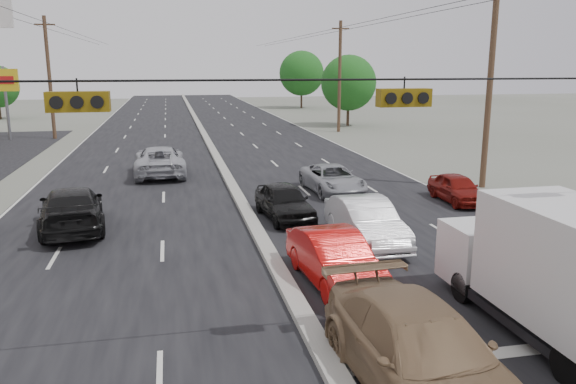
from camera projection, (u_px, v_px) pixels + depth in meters
name	position (u px, v px, depth m)	size (l,w,h in m)	color
ground	(325.00, 361.00, 11.78)	(200.00, 200.00, 0.00)	#606356
road_surface	(213.00, 152.00, 40.41)	(20.00, 160.00, 0.02)	black
center_median	(213.00, 150.00, 40.39)	(0.50, 160.00, 0.20)	gray
utility_pole_left_c	(49.00, 77.00, 46.30)	(1.60, 0.30, 10.00)	#422D1E
utility_pole_right_b	(490.00, 85.00, 27.49)	(1.60, 0.30, 10.00)	#422D1E
utility_pole_right_c	(340.00, 76.00, 51.35)	(1.60, 0.30, 10.00)	#422D1E
traffic_signals	(399.00, 95.00, 10.85)	(25.00, 0.30, 0.54)	black
pole_sign_far	(5.00, 86.00, 45.75)	(2.20, 0.25, 6.00)	slate
tree_right_mid	(349.00, 83.00, 56.79)	(5.60, 5.60, 7.14)	#382619
tree_right_far	(302.00, 73.00, 80.72)	(6.40, 6.40, 8.16)	#382619
box_truck	(555.00, 269.00, 12.49)	(2.25, 6.24, 3.16)	black
tan_sedan	(421.00, 354.00, 10.40)	(2.34, 5.75, 1.67)	#856748
red_sedan	(334.00, 259.00, 15.78)	(1.56, 4.48, 1.48)	#BE0E0B
queue_car_a	(284.00, 202.00, 22.52)	(1.68, 4.18, 1.42)	black
queue_car_b	(366.00, 222.00, 19.33)	(1.65, 4.74, 1.56)	silver
queue_car_c	(332.00, 179.00, 27.19)	(2.20, 4.77, 1.33)	#95969C
queue_car_e	(457.00, 189.00, 25.27)	(1.51, 3.74, 1.28)	maroon
oncoming_near	(72.00, 209.00, 21.02)	(2.25, 5.54, 1.61)	black
oncoming_far	(160.00, 161.00, 31.50)	(2.71, 5.88, 1.63)	#A9ABB1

